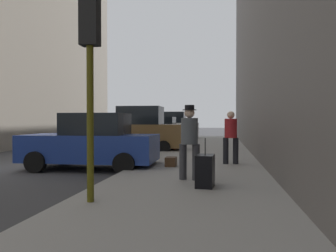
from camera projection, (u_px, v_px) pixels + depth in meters
name	position (u px, v px, depth m)	size (l,w,h in m)	color
ground_plane	(15.00, 168.00, 10.79)	(120.00, 120.00, 0.00)	#38383A
sidewalk	(196.00, 170.00, 9.82)	(4.00, 40.00, 0.15)	gray
parked_blue_sedan	(92.00, 143.00, 10.46)	(4.24, 2.13, 1.79)	navy
parked_bronze_suv	(138.00, 131.00, 16.17)	(4.62, 2.09, 2.25)	brown
parked_silver_sedan	(157.00, 131.00, 21.12)	(4.22, 2.10, 1.79)	#B7BABF
parked_white_van	(170.00, 127.00, 26.33)	(4.62, 2.10, 2.25)	silver
fire_hydrant	(174.00, 142.00, 16.07)	(0.42, 0.22, 0.70)	red
traffic_light	(90.00, 51.00, 5.64)	(0.32, 0.32, 3.60)	#514C0F
pedestrian_with_beanie	(189.00, 138.00, 7.77)	(0.52, 0.46, 1.78)	#333338
pedestrian_in_red_jacket	(231.00, 135.00, 10.61)	(0.52, 0.45, 1.71)	black
rolling_suitcase	(205.00, 171.00, 6.95)	(0.40, 0.59, 1.04)	black
duffel_bag	(171.00, 162.00, 10.09)	(0.32, 0.44, 0.28)	#472D19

